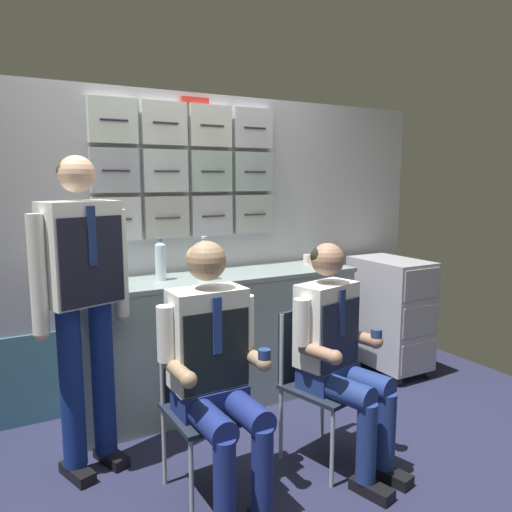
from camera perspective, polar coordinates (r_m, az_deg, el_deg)
The scene contains 13 objects.
ground at distance 2.82m, azimuth 2.63°, elevation -25.22°, with size 4.80×4.80×0.04m, color #242641.
galley_bulkhead at distance 3.61m, azimuth -8.67°, elevation 1.29°, with size 4.20×0.14×2.15m.
galley_counter at distance 3.56m, azimuth -4.19°, elevation -9.29°, with size 2.01×0.53×0.91m.
service_trolley at distance 4.22m, azimuth 15.01°, elevation -6.16°, with size 0.40×0.65×0.92m.
folding_chair_left at distance 2.62m, azimuth -6.15°, elevation -14.66°, with size 0.41×0.41×0.84m.
crew_member_left at distance 2.42m, azimuth -4.65°, elevation -12.00°, with size 0.50×0.62×1.27m.
folding_chair_right at distance 2.88m, azimuth 6.68°, elevation -12.45°, with size 0.48×0.48×0.84m.
crew_member_right at distance 2.74m, azimuth 9.38°, elevation -10.31°, with size 0.49×0.64×1.22m.
crew_member_standing at distance 2.73m, azimuth -19.11°, elevation -3.59°, with size 0.51×0.35×1.67m.
water_bottle_blue_cap at distance 3.25m, azimuth -5.88°, elevation -0.37°, with size 0.08×0.08×0.28m.
sparkling_bottle_green at distance 3.27m, azimuth -10.82°, elevation -0.51°, with size 0.07×0.07×0.27m.
coffee_cup_white at distance 3.86m, azimuth 6.50°, elevation -0.34°, with size 0.06×0.06×0.08m.
coffee_cup_spare at distance 3.92m, azimuth 5.86°, elevation -0.28°, with size 0.06×0.06×0.07m.
Camera 1 is at (-1.24, -1.99, 1.55)m, focal length 35.12 mm.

